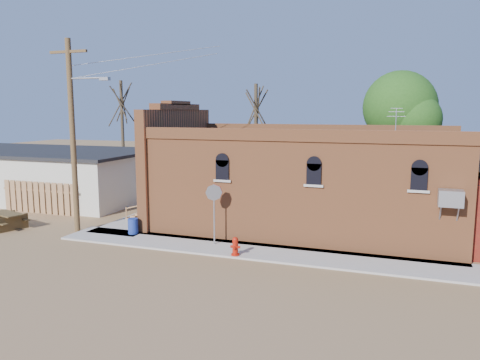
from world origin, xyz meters
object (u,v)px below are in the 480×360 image
(stop_sign, at_px, (214,198))
(trash_barrel, at_px, (133,226))
(brick_bar, at_px, (299,181))
(picnic_table, at_px, (7,218))
(fire_hydrant, at_px, (235,246))
(utility_pole, at_px, (73,132))

(stop_sign, distance_m, trash_barrel, 4.54)
(brick_bar, xyz_separation_m, picnic_table, (-13.46, -4.99, -1.83))
(fire_hydrant, bearing_deg, stop_sign, 116.36)
(brick_bar, xyz_separation_m, fire_hydrant, (-1.33, -5.50, -1.89))
(fire_hydrant, xyz_separation_m, trash_barrel, (-5.61, 1.50, -0.01))
(brick_bar, height_order, stop_sign, brick_bar)
(brick_bar, height_order, fire_hydrant, brick_bar)
(brick_bar, bearing_deg, utility_pole, -156.31)
(brick_bar, relative_size, fire_hydrant, 21.94)
(trash_barrel, bearing_deg, stop_sign, -4.24)
(brick_bar, bearing_deg, stop_sign, -122.27)
(stop_sign, relative_size, trash_barrel, 3.63)
(fire_hydrant, xyz_separation_m, picnic_table, (-12.12, 0.50, 0.07))
(trash_barrel, relative_size, picnic_table, 0.32)
(brick_bar, distance_m, trash_barrel, 8.23)
(brick_bar, distance_m, fire_hydrant, 5.96)
(fire_hydrant, height_order, stop_sign, stop_sign)
(fire_hydrant, relative_size, stop_sign, 0.29)
(stop_sign, bearing_deg, picnic_table, 177.38)
(picnic_table, bearing_deg, trash_barrel, 25.46)
(fire_hydrant, height_order, picnic_table, fire_hydrant)
(brick_bar, bearing_deg, fire_hydrant, -103.61)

